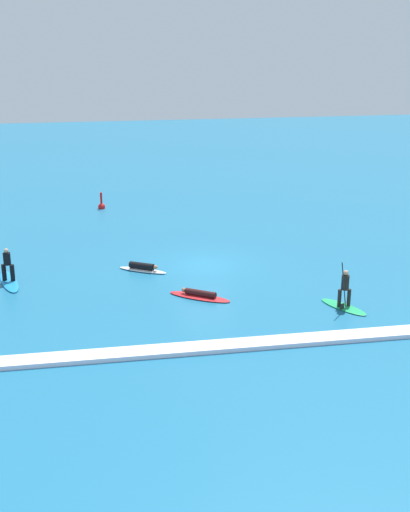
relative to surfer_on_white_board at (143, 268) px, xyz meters
name	(u,v)px	position (x,y,z in m)	size (l,w,h in m)	color
ground_plane	(205,265)	(3.27, 0.36, -0.17)	(120.00, 120.00, 0.00)	#1E6B93
surfer_on_white_board	(143,268)	(0.00, 0.00, 0.00)	(2.51, 1.79, 0.45)	white
surfer_on_blue_board	(8,275)	(-6.51, -0.49, 0.22)	(1.49, 3.32, 1.72)	#1E8CD1
surfer_on_green_board	(344,297)	(8.29, -6.30, 0.33)	(1.85, 2.51, 2.28)	#23B266
surfer_on_red_board	(200,295)	(2.24, -4.04, -0.05)	(2.91, 2.30, 0.37)	red
marker_buoy	(102,206)	(-1.66, 13.20, 0.03)	(0.48, 0.48, 1.24)	red
wave_crest	(248,344)	(3.27, -9.31, -0.08)	(22.40, 0.90, 0.18)	white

